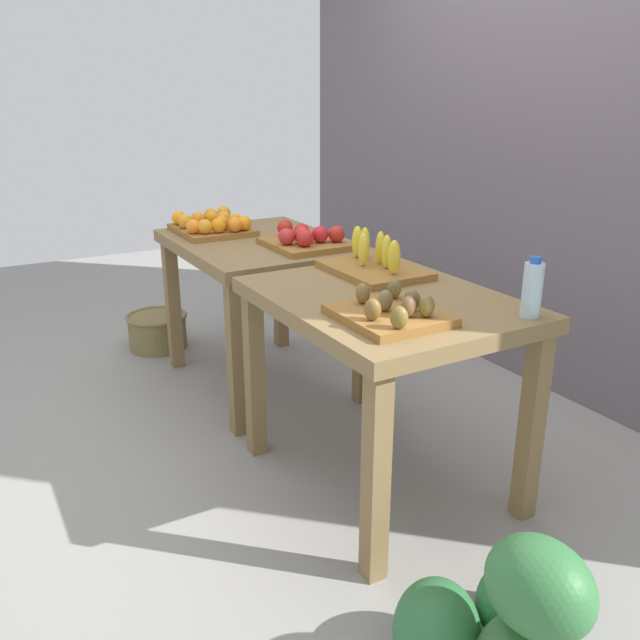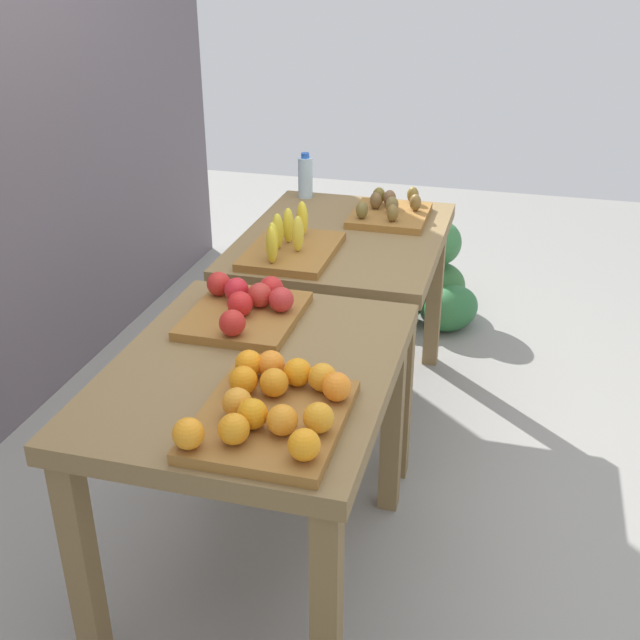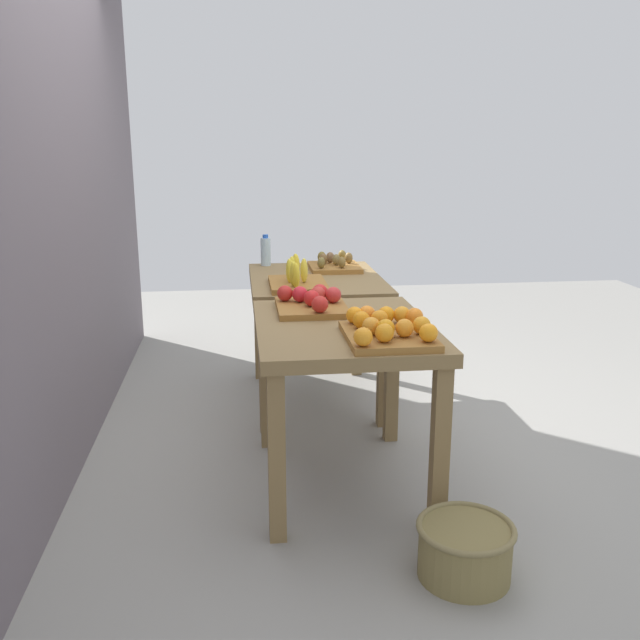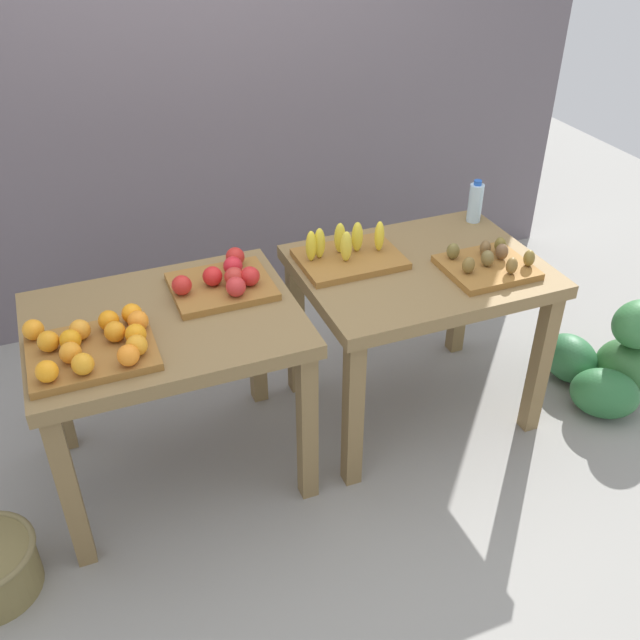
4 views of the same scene
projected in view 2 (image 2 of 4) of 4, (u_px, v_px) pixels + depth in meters
ground_plane at (308, 473)px, 3.08m from camera, size 8.00×8.00×0.00m
display_table_left at (254, 400)px, 2.30m from camera, size 1.04×0.80×0.80m
display_table_right at (343, 261)px, 3.27m from camera, size 1.04×0.80×0.80m
orange_bin at (272, 407)px, 1.96m from camera, size 0.45×0.38×0.11m
apple_bin at (247, 307)px, 2.49m from camera, size 0.41×0.34×0.11m
banana_crate at (290, 245)px, 2.98m from camera, size 0.44×0.32×0.17m
kiwi_bin at (390, 211)px, 3.37m from camera, size 0.37×0.32×0.10m
water_bottle at (305, 177)px, 3.62m from camera, size 0.07×0.07×0.21m
watermelon_pile at (432, 285)px, 4.27m from camera, size 0.63×0.65×0.52m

